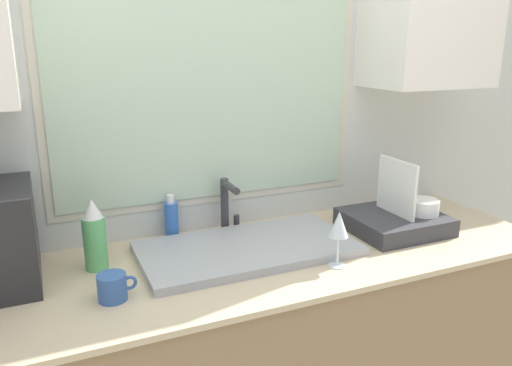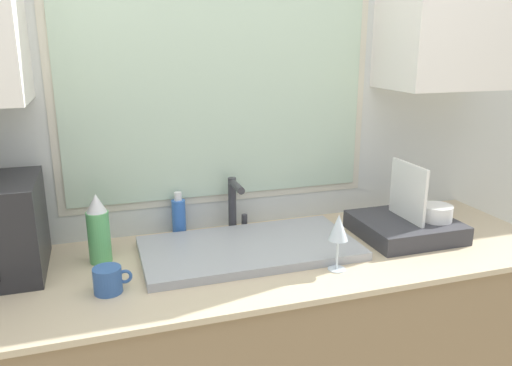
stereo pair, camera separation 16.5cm
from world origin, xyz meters
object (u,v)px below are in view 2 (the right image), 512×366
object	(u,v)px
spray_bottle	(98,230)
soap_bottle	(179,216)
mug_near_sink	(108,280)
wine_glass	(338,229)
dish_rack	(408,224)
faucet	(235,201)

from	to	relation	value
spray_bottle	soap_bottle	world-z (taller)	spray_bottle
mug_near_sink	wine_glass	xyz separation A→B (m)	(0.73, -0.07, 0.10)
soap_bottle	mug_near_sink	distance (m)	0.49
mug_near_sink	soap_bottle	bearing A→B (deg)	54.94
dish_rack	faucet	bearing A→B (deg)	158.21
soap_bottle	wine_glass	world-z (taller)	wine_glass
faucet	wine_glass	size ratio (longest dim) A/B	1.12
faucet	spray_bottle	xyz separation A→B (m)	(-0.52, -0.13, -0.01)
faucet	wine_glass	distance (m)	0.50
mug_near_sink	dish_rack	bearing A→B (deg)	5.92
faucet	dish_rack	distance (m)	0.68
spray_bottle	soap_bottle	xyz separation A→B (m)	(0.30, 0.16, -0.04)
dish_rack	spray_bottle	distance (m)	1.15
wine_glass	mug_near_sink	bearing A→B (deg)	174.33
soap_bottle	wine_glass	xyz separation A→B (m)	(0.45, -0.47, 0.07)
mug_near_sink	wine_glass	bearing A→B (deg)	-5.67
dish_rack	soap_bottle	size ratio (longest dim) A/B	2.08
spray_bottle	mug_near_sink	distance (m)	0.25
soap_bottle	faucet	bearing A→B (deg)	-8.54
soap_bottle	dish_rack	bearing A→B (deg)	-18.55
faucet	dish_rack	world-z (taller)	dish_rack
faucet	wine_glass	bearing A→B (deg)	-62.57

